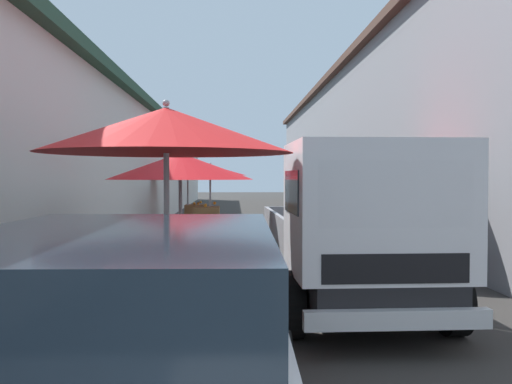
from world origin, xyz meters
The scene contains 11 objects.
ground centered at (13.50, 0.00, 0.00)m, with size 90.00×90.00×0.00m, color #33302D.
building_left_whitewash centered at (15.75, 6.81, 2.04)m, with size 49.80×7.50×4.07m.
building_right_concrete centered at (15.75, -6.81, 2.93)m, with size 49.80×7.50×5.85m.
fruit_stall_far_left centered at (17.86, 2.13, 1.60)m, with size 2.36×2.36×2.12m.
fruit_stall_near_right centered at (15.42, 1.33, 1.50)m, with size 2.17×2.17×2.12m.
fruit_stall_mid_lane centered at (4.40, 1.26, 1.95)m, with size 2.49×2.49×2.47m.
fruit_stall_near_left centered at (9.04, -2.20, 1.79)m, with size 2.69×2.69×2.34m.
fruit_stall_far_right centered at (7.57, 1.45, 1.55)m, with size 2.26×2.26×2.15m.
hatchback_car centered at (1.60, 1.17, 0.74)m, with size 3.94×1.98×1.45m.
delivery_truck centered at (5.46, -0.87, 1.04)m, with size 4.96×2.06×2.08m.
vendor_by_crates centered at (16.46, -2.39, 0.97)m, with size 0.56×0.44×1.68m.
Camera 1 is at (-1.07, 0.59, 1.72)m, focal length 38.96 mm.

